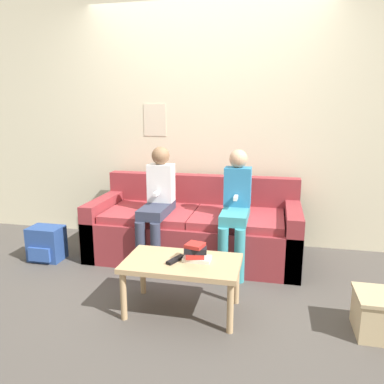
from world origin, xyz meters
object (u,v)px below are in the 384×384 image
at_px(tv_remote, 176,260).
at_px(coffee_table, 182,267).
at_px(person_right, 236,204).
at_px(couch, 195,230).
at_px(backpack, 46,244).
at_px(person_left, 157,199).

bearing_deg(tv_remote, coffee_table, 39.98).
height_order(person_right, tv_remote, person_right).
height_order(couch, person_right, person_right).
xyz_separation_m(couch, coffee_table, (0.13, -1.04, 0.07)).
bearing_deg(backpack, person_right, 6.92).
bearing_deg(person_left, person_right, -0.16).
height_order(person_left, tv_remote, person_left).
height_order(coffee_table, tv_remote, tv_remote).
distance_m(couch, tv_remote, 1.07).
bearing_deg(couch, tv_remote, -85.36).
bearing_deg(person_left, couch, 31.19).
distance_m(couch, person_right, 0.57).
height_order(person_right, backpack, person_right).
xyz_separation_m(person_left, person_right, (0.73, -0.00, -0.01)).
bearing_deg(person_left, tv_remote, -64.85).
height_order(couch, tv_remote, couch).
bearing_deg(coffee_table, person_right, 71.42).
distance_m(person_right, tv_remote, 0.94).
xyz_separation_m(person_left, tv_remote, (0.41, -0.86, -0.21)).
bearing_deg(person_left, coffee_table, -62.13).
distance_m(person_left, backpack, 1.17).
relative_size(coffee_table, backpack, 2.50).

